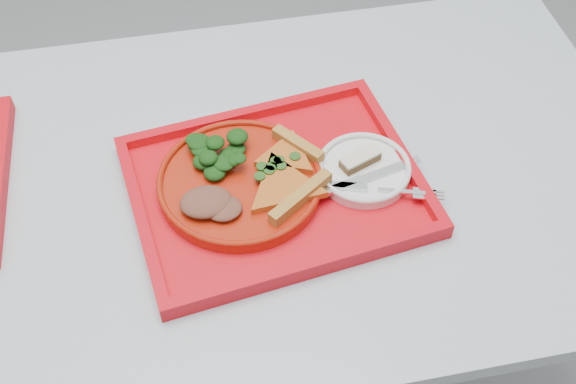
% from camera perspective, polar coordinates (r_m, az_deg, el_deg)
% --- Properties ---
extents(table, '(1.60, 0.80, 0.75)m').
position_cam_1_polar(table, '(1.24, -8.91, -1.81)').
color(table, '#A0ABB3').
rests_on(table, ground).
extents(tray_main, '(0.49, 0.41, 0.01)m').
position_cam_1_polar(tray_main, '(1.15, -1.00, 0.20)').
color(tray_main, red).
rests_on(tray_main, table).
extents(dinner_plate, '(0.26, 0.26, 0.02)m').
position_cam_1_polar(dinner_plate, '(1.14, -3.81, 0.65)').
color(dinner_plate, '#AB1F0B').
rests_on(dinner_plate, tray_main).
extents(side_plate, '(0.15, 0.15, 0.01)m').
position_cam_1_polar(side_plate, '(1.17, 6.00, 1.66)').
color(side_plate, white).
rests_on(side_plate, tray_main).
extents(pizza_slice_a, '(0.18, 0.19, 0.02)m').
position_cam_1_polar(pizza_slice_a, '(1.12, -0.34, 0.57)').
color(pizza_slice_a, orange).
rests_on(pizza_slice_a, dinner_plate).
extents(pizza_slice_b, '(0.15, 0.14, 0.02)m').
position_cam_1_polar(pizza_slice_b, '(1.16, -0.11, 3.00)').
color(pizza_slice_b, orange).
rests_on(pizza_slice_b, dinner_plate).
extents(salad_heap, '(0.09, 0.08, 0.04)m').
position_cam_1_polar(salad_heap, '(1.15, -5.43, 3.25)').
color(salad_heap, black).
rests_on(salad_heap, dinner_plate).
extents(meat_portion, '(0.08, 0.06, 0.02)m').
position_cam_1_polar(meat_portion, '(1.10, -6.51, -0.79)').
color(meat_portion, brown).
rests_on(meat_portion, dinner_plate).
extents(dessert_bar, '(0.07, 0.05, 0.02)m').
position_cam_1_polar(dessert_bar, '(1.16, 5.72, 2.59)').
color(dessert_bar, '#51331B').
rests_on(dessert_bar, side_plate).
extents(knife, '(0.18, 0.06, 0.01)m').
position_cam_1_polar(knife, '(1.15, 6.45, 1.24)').
color(knife, silver).
rests_on(knife, side_plate).
extents(fork, '(0.18, 0.08, 0.01)m').
position_cam_1_polar(fork, '(1.13, 7.01, 0.25)').
color(fork, silver).
rests_on(fork, side_plate).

